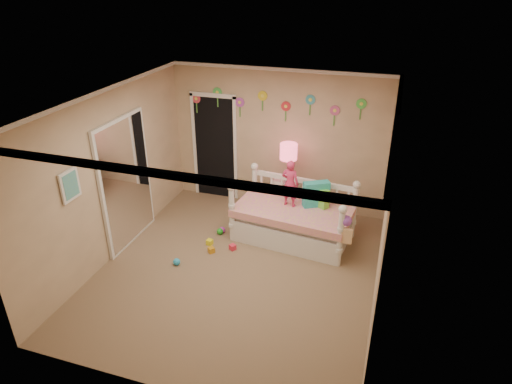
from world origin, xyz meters
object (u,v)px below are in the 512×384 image
(daybed, at_px, (293,211))
(nightstand, at_px, (287,197))
(child, at_px, (290,183))
(table_lamp, at_px, (288,156))

(daybed, height_order, nightstand, daybed)
(child, xyz_separation_m, table_lamp, (-0.20, 0.65, 0.20))
(child, height_order, nightstand, child)
(nightstand, bearing_deg, daybed, -59.55)
(daybed, distance_m, nightstand, 0.79)
(child, distance_m, nightstand, 0.91)
(daybed, relative_size, nightstand, 2.60)
(daybed, xyz_separation_m, table_lamp, (-0.28, 0.72, 0.66))
(daybed, bearing_deg, child, 148.23)
(table_lamp, bearing_deg, child, -73.20)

